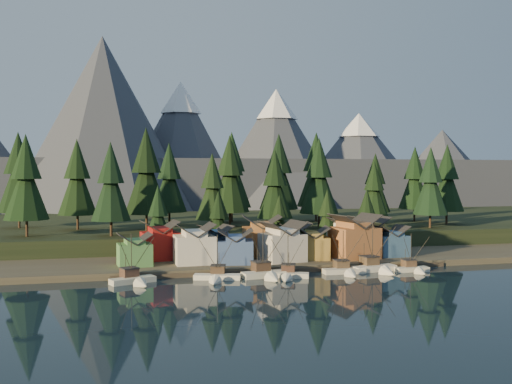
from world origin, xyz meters
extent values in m
plane|color=black|center=(0.00, 0.00, 0.00)|extent=(500.00, 500.00, 0.00)
cube|color=#3D382C|center=(0.00, 40.00, 0.75)|extent=(400.00, 50.00, 1.50)
cube|color=black|center=(0.00, 90.00, 3.00)|extent=(420.00, 100.00, 6.00)
cube|color=#40372D|center=(0.00, 16.50, 0.50)|extent=(80.00, 4.00, 1.00)
cube|color=#4A505F|center=(0.00, 240.00, 15.00)|extent=(560.00, 160.00, 30.00)
cone|color=#4A505F|center=(-45.00, 180.00, 45.00)|extent=(100.00, 100.00, 90.00)
cone|color=#4A505F|center=(-5.00, 198.00, 36.00)|extent=(80.00, 80.00, 72.00)
cone|color=white|center=(-5.00, 198.00, 63.36)|extent=(22.40, 22.40, 17.28)
cone|color=#4A505F|center=(45.00, 186.00, 34.00)|extent=(84.00, 84.00, 68.00)
cone|color=white|center=(45.00, 186.00, 59.84)|extent=(23.52, 23.52, 16.32)
cone|color=#4A505F|center=(100.00, 202.00, 29.00)|extent=(92.00, 92.00, 58.00)
cone|color=white|center=(100.00, 202.00, 51.04)|extent=(25.76, 25.76, 13.92)
cone|color=#4A505F|center=(160.00, 210.00, 25.00)|extent=(88.00, 88.00, 50.00)
cube|color=beige|center=(-35.28, 11.12, 0.36)|extent=(9.95, 6.38, 1.63)
cone|color=beige|center=(-33.33, 6.29, 0.36)|extent=(4.05, 4.15, 3.06)
cube|color=black|center=(-35.28, 11.12, -0.26)|extent=(10.18, 6.52, 0.36)
cube|color=#4C3328|center=(-35.93, 12.73, 1.94)|extent=(4.18, 4.06, 1.84)
cube|color=#2B2828|center=(-35.93, 12.73, 2.96)|extent=(4.44, 4.33, 0.20)
cylinder|color=black|center=(-35.49, 11.66, 5.72)|extent=(0.18, 0.18, 9.19)
cylinder|color=black|center=(-36.66, 14.56, 3.37)|extent=(0.14, 0.14, 4.50)
cube|color=silver|center=(-17.32, 10.96, 0.34)|extent=(10.49, 5.49, 1.54)
cone|color=silver|center=(-18.81, 5.63, 0.34)|extent=(3.70, 4.09, 2.88)
cube|color=black|center=(-17.32, 10.96, -0.24)|extent=(10.74, 5.60, 0.34)
cube|color=#413023|center=(-16.82, 12.74, 1.82)|extent=(3.73, 3.60, 1.73)
cube|color=#2B2828|center=(-16.82, 12.74, 2.78)|extent=(3.97, 3.84, 0.19)
cylinder|color=black|center=(-17.16, 11.55, 5.37)|extent=(0.17, 0.17, 8.64)
cylinder|color=black|center=(-16.26, 14.75, 3.17)|extent=(0.13, 0.13, 4.22)
cube|color=beige|center=(-6.78, 10.95, 0.39)|extent=(10.33, 4.91, 1.79)
cone|color=beige|center=(-5.91, 5.58, 0.39)|extent=(3.86, 3.88, 3.36)
cube|color=black|center=(-6.78, 10.95, -0.28)|extent=(10.58, 5.01, 0.39)
cube|color=#443124|center=(-7.07, 12.74, 2.13)|extent=(4.08, 3.90, 2.02)
cube|color=#2B2828|center=(-7.07, 12.74, 3.25)|extent=(4.34, 4.15, 0.22)
cylinder|color=black|center=(-6.88, 11.54, 6.28)|extent=(0.20, 0.20, 10.09)
cylinder|color=black|center=(-7.40, 14.77, 3.70)|extent=(0.16, 0.16, 4.94)
cube|color=beige|center=(-1.72, 9.62, 0.32)|extent=(9.67, 5.87, 1.47)
cone|color=beige|center=(-3.52, 4.85, 0.32)|extent=(3.70, 3.94, 2.76)
cube|color=black|center=(-1.72, 9.62, -0.23)|extent=(9.90, 5.99, 0.32)
cube|color=#412B23|center=(-1.11, 11.21, 1.75)|extent=(3.73, 3.62, 1.65)
cube|color=#2B2828|center=(-1.11, 11.21, 2.67)|extent=(3.96, 3.86, 0.18)
cylinder|color=black|center=(-1.52, 10.15, 5.15)|extent=(0.17, 0.17, 8.27)
cylinder|color=black|center=(-0.43, 13.02, 3.03)|extent=(0.13, 0.13, 4.05)
cube|color=beige|center=(12.33, 11.34, 0.34)|extent=(9.80, 3.14, 1.55)
cone|color=beige|center=(12.20, 6.00, 0.34)|extent=(2.99, 3.39, 2.91)
cube|color=black|center=(12.33, 11.34, -0.24)|extent=(10.04, 3.19, 0.34)
cube|color=brown|center=(12.37, 13.12, 1.85)|extent=(3.17, 2.99, 1.75)
cube|color=#2B2828|center=(12.37, 13.12, 2.82)|extent=(3.37, 3.18, 0.19)
cylinder|color=black|center=(12.34, 11.94, 5.44)|extent=(0.17, 0.17, 8.74)
cylinder|color=black|center=(12.41, 15.14, 3.21)|extent=(0.14, 0.14, 4.27)
cube|color=white|center=(20.35, 12.47, 0.39)|extent=(11.16, 5.10, 1.80)
cone|color=white|center=(21.32, 6.64, 0.39)|extent=(3.93, 4.18, 3.37)
cube|color=black|center=(20.35, 12.47, -0.28)|extent=(11.43, 5.20, 0.39)
cube|color=brown|center=(20.03, 14.41, 2.14)|extent=(4.11, 3.92, 2.02)
cube|color=#2B2828|center=(20.03, 14.41, 3.26)|extent=(4.36, 4.18, 0.22)
cylinder|color=black|center=(20.24, 13.11, 6.30)|extent=(0.20, 0.20, 10.12)
cylinder|color=black|center=(19.66, 16.60, 3.71)|extent=(0.16, 0.16, 4.95)
cube|color=beige|center=(28.86, 10.03, 0.31)|extent=(8.05, 2.83, 1.40)
cone|color=beige|center=(28.96, 5.65, 0.31)|extent=(2.70, 2.79, 2.63)
cube|color=black|center=(28.86, 10.03, -0.22)|extent=(8.25, 2.87, 0.31)
cube|color=brown|center=(28.82, 11.50, 1.67)|extent=(2.87, 2.70, 1.58)
cube|color=#2B2828|center=(28.82, 11.50, 2.55)|extent=(3.05, 2.88, 0.18)
cylinder|color=black|center=(28.84, 10.52, 4.92)|extent=(0.16, 0.16, 7.90)
cylinder|color=black|center=(28.78, 13.15, 2.90)|extent=(0.12, 0.12, 3.86)
cube|color=#4A8246|center=(-34.49, 24.29, 4.09)|extent=(8.25, 7.42, 5.18)
cube|color=#4A8246|center=(-34.49, 24.29, 7.20)|extent=(4.86, 6.90, 1.06)
cube|color=beige|center=(-20.50, 24.50, 4.83)|extent=(9.51, 8.52, 6.65)
cube|color=beige|center=(-20.50, 24.50, 8.79)|extent=(5.36, 8.21, 1.30)
cube|color=#364E80|center=(-10.92, 22.68, 4.27)|extent=(9.56, 9.11, 5.54)
cube|color=#364E80|center=(-10.92, 22.68, 7.61)|extent=(5.85, 8.30, 1.17)
cube|color=beige|center=(0.93, 23.00, 4.87)|extent=(10.95, 10.06, 6.73)
cube|color=beige|center=(0.93, 23.00, 8.89)|extent=(6.70, 9.09, 1.34)
cube|color=olive|center=(9.37, 24.75, 4.30)|extent=(9.30, 9.30, 5.60)
cube|color=olive|center=(9.37, 24.75, 7.64)|extent=(5.82, 8.41, 1.10)
cube|color=#975D35|center=(20.12, 23.41, 5.40)|extent=(11.87, 10.48, 7.80)
cube|color=#975D35|center=(20.12, 23.41, 10.03)|extent=(7.13, 9.55, 1.49)
cube|color=#325276|center=(30.64, 24.56, 4.21)|extent=(8.22, 7.29, 5.42)
cube|color=#325276|center=(30.64, 24.56, 7.47)|extent=(4.67, 6.97, 1.11)
cube|color=maroon|center=(-28.04, 32.74, 4.92)|extent=(9.68, 8.83, 6.84)
cube|color=maroon|center=(-28.04, 32.74, 8.94)|extent=(5.73, 8.19, 1.24)
cube|color=#3C668E|center=(-14.32, 30.79, 4.53)|extent=(8.77, 8.41, 6.05)
cube|color=#3C668E|center=(-14.32, 30.79, 8.06)|extent=(5.46, 7.56, 1.05)
cube|color=#9B6337|center=(-1.75, 33.09, 5.19)|extent=(11.07, 9.85, 7.37)
cube|color=#9B6337|center=(-1.75, 33.09, 9.55)|extent=(6.68, 8.96, 1.38)
cube|color=#3F6B3A|center=(6.46, 31.06, 4.50)|extent=(9.28, 7.98, 6.00)
cube|color=#3F6B3A|center=(6.46, 31.06, 8.08)|extent=(5.47, 7.37, 1.19)
cube|color=silver|center=(21.20, 31.24, 4.90)|extent=(9.23, 8.32, 6.81)
cube|color=silver|center=(21.20, 31.24, 8.91)|extent=(5.29, 7.91, 1.23)
cube|color=olive|center=(27.66, 30.99, 5.06)|extent=(9.21, 8.70, 7.12)
cube|color=olive|center=(27.66, 30.99, 9.23)|extent=(5.27, 8.31, 1.23)
cylinder|color=#332319|center=(-62.00, 52.00, 8.42)|extent=(0.70, 0.70, 4.85)
cone|color=black|center=(-62.00, 52.00, 18.92)|extent=(11.84, 11.84, 16.69)
cone|color=black|center=(-62.00, 52.00, 27.54)|extent=(8.08, 8.08, 12.11)
cylinder|color=#332319|center=(-50.00, 68.00, 8.40)|extent=(0.70, 0.70, 4.81)
cone|color=black|center=(-50.00, 68.00, 18.82)|extent=(11.75, 11.75, 16.56)
cone|color=black|center=(-50.00, 68.00, 27.36)|extent=(8.01, 8.01, 12.02)
cylinder|color=#332319|center=(-40.00, 48.00, 8.25)|extent=(0.70, 0.70, 4.49)
cone|color=black|center=(-40.00, 48.00, 17.98)|extent=(10.98, 10.98, 15.47)
cone|color=black|center=(-40.00, 48.00, 25.96)|extent=(7.49, 7.49, 11.23)
cylinder|color=#332319|center=(-30.00, 60.00, 8.68)|extent=(0.70, 0.70, 5.36)
cone|color=black|center=(-30.00, 60.00, 20.30)|extent=(13.11, 13.11, 18.48)
cone|color=black|center=(-30.00, 60.00, 29.84)|extent=(8.94, 8.94, 13.41)
cylinder|color=#332319|center=(-22.00, 75.00, 8.36)|extent=(0.70, 0.70, 4.72)
cone|color=black|center=(-22.00, 75.00, 18.59)|extent=(11.54, 11.54, 16.26)
cone|color=black|center=(-22.00, 75.00, 26.98)|extent=(7.87, 7.87, 11.80)
cylinder|color=#332319|center=(-12.00, 50.00, 8.00)|extent=(0.70, 0.70, 4.00)
cone|color=black|center=(-12.00, 50.00, 16.67)|extent=(9.78, 9.78, 13.78)
cone|color=black|center=(-12.00, 50.00, 23.78)|extent=(6.67, 6.67, 10.00)
cylinder|color=#332319|center=(-4.00, 65.00, 8.54)|extent=(0.70, 0.70, 5.09)
cone|color=black|center=(-4.00, 65.00, 19.56)|extent=(12.43, 12.43, 17.52)
cone|color=black|center=(-4.00, 65.00, 28.61)|extent=(8.48, 8.48, 12.72)
cylinder|color=#332319|center=(6.00, 48.00, 8.10)|extent=(0.70, 0.70, 4.20)
cone|color=black|center=(6.00, 48.00, 17.20)|extent=(10.27, 10.27, 14.47)
cone|color=black|center=(6.00, 48.00, 24.67)|extent=(7.00, 7.00, 10.50)
cylinder|color=#332319|center=(14.00, 72.00, 8.65)|extent=(0.70, 0.70, 5.30)
cone|color=black|center=(14.00, 72.00, 20.14)|extent=(12.96, 12.96, 18.26)
cone|color=black|center=(14.00, 72.00, 29.56)|extent=(8.83, 8.83, 13.25)
cylinder|color=#332319|center=(22.00, 55.00, 8.45)|extent=(0.70, 0.70, 4.90)
cone|color=black|center=(22.00, 55.00, 19.08)|extent=(11.99, 11.99, 16.89)
cone|color=black|center=(22.00, 55.00, 27.80)|extent=(8.17, 8.17, 12.26)
cylinder|color=#332319|center=(30.00, 80.00, 8.76)|extent=(0.70, 0.70, 5.52)
cone|color=black|center=(30.00, 80.00, 20.72)|extent=(13.49, 13.49, 19.01)
cone|color=black|center=(30.00, 80.00, 30.53)|extent=(9.20, 9.20, 13.80)
cylinder|color=#332319|center=(38.00, 50.00, 7.84)|extent=(0.70, 0.70, 3.69)
cone|color=black|center=(38.00, 50.00, 15.83)|extent=(9.01, 9.01, 12.69)
cone|color=black|center=(38.00, 50.00, 22.38)|extent=(6.14, 6.14, 9.21)
cylinder|color=#332319|center=(46.00, 66.00, 8.08)|extent=(0.70, 0.70, 4.16)
cone|color=black|center=(46.00, 66.00, 17.10)|extent=(10.18, 10.18, 14.34)
cone|color=black|center=(46.00, 66.00, 24.50)|extent=(6.94, 6.94, 10.41)
cylinder|color=#332319|center=(56.00, 48.00, 8.21)|extent=(0.70, 0.70, 4.43)
cone|color=black|center=(56.00, 48.00, 17.80)|extent=(10.82, 10.82, 15.25)
cone|color=black|center=(56.00, 48.00, 25.67)|extent=(7.38, 7.38, 11.07)
cylinder|color=#332319|center=(64.00, 72.00, 8.33)|extent=(0.70, 0.70, 4.65)
cone|color=black|center=(64.00, 72.00, 18.41)|extent=(11.37, 11.37, 16.02)
cone|color=black|center=(64.00, 72.00, 26.68)|extent=(7.75, 7.75, 11.63)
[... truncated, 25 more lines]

